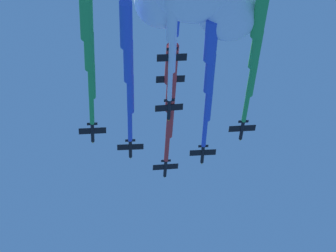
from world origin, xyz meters
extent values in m
cylinder|color=black|center=(-16.56, -16.55, 181.74)|extent=(7.16, 7.30, 1.22)
cone|color=#EAB70C|center=(-20.08, -20.17, 181.74)|extent=(1.74, 1.74, 1.16)
cylinder|color=black|center=(-13.24, -13.15, 181.74)|extent=(1.07, 1.07, 0.92)
ellipsoid|color=black|center=(-17.90, -18.01, 182.21)|extent=(1.92, 1.94, 0.76)
cube|color=black|center=(-16.18, -16.16, 181.69)|extent=(7.87, 7.77, 1.12)
cube|color=#EAB70C|center=(-13.44, -18.84, 181.31)|extent=(2.11, 2.14, 0.18)
cube|color=#EAB70C|center=(-18.92, -13.50, 182.21)|extent=(2.11, 2.14, 0.18)
cube|color=black|center=(-13.92, -13.85, 181.74)|extent=(3.05, 3.01, 0.47)
cube|color=#EAB70C|center=(-13.84, -13.92, 182.68)|extent=(1.22, 1.24, 1.90)
cylinder|color=red|center=(-8.69, -8.49, 181.74)|extent=(11.09, 11.31, 1.55)
cylinder|color=red|center=(-0.23, 0.61, 181.78)|extent=(11.64, 11.85, 2.33)
cylinder|color=red|center=(8.74, 9.22, 181.73)|extent=(12.20, 12.40, 3.11)
cylinder|color=red|center=(17.72, 17.80, 181.68)|extent=(12.76, 12.94, 3.88)
cylinder|color=black|center=(-1.02, -17.37, 181.46)|extent=(7.26, 7.13, 1.17)
cone|color=#EAB70C|center=(-4.64, -20.90, 181.46)|extent=(1.71, 1.71, 1.12)
cylinder|color=black|center=(2.37, -14.05, 181.46)|extent=(1.04, 1.05, 0.88)
ellipsoid|color=black|center=(-2.42, -18.78, 181.93)|extent=(1.92, 1.90, 0.73)
cube|color=black|center=(-0.64, -16.99, 181.41)|extent=(7.79, 7.89, 0.73)
cube|color=#EAB70C|center=(2.05, -19.74, 181.21)|extent=(2.14, 2.11, 0.15)
cube|color=#EAB70C|center=(-3.32, -14.25, 181.75)|extent=(2.14, 2.11, 0.15)
cube|color=black|center=(1.68, -14.73, 181.46)|extent=(3.02, 3.06, 0.32)
cube|color=#EAB70C|center=(1.73, -14.78, 182.41)|extent=(1.18, 1.16, 1.90)
cylinder|color=blue|center=(7.48, -9.07, 181.46)|extent=(12.29, 12.05, 1.49)
cylinder|color=blue|center=(17.04, 0.70, 181.48)|extent=(12.81, 12.59, 2.24)
cylinder|color=blue|center=(27.11, 9.96, 181.45)|extent=(13.33, 13.12, 2.99)
cylinder|color=blue|center=(37.19, 19.19, 181.42)|extent=(13.85, 13.66, 3.74)
cylinder|color=black|center=(-17.37, -1.02, 179.86)|extent=(7.28, 7.12, 1.18)
cone|color=#EAB70C|center=(-20.99, -4.54, 179.86)|extent=(1.71, 1.71, 1.12)
cylinder|color=black|center=(-13.96, 2.29, 179.86)|extent=(1.05, 1.05, 0.88)
ellipsoid|color=black|center=(-18.77, -2.42, 180.33)|extent=(1.93, 1.90, 0.73)
cube|color=black|center=(-16.99, -0.64, 179.81)|extent=(7.78, 7.90, 0.76)
cube|color=#EAB70C|center=(-14.31, -3.40, 179.60)|extent=(2.14, 2.11, 0.15)
cube|color=#EAB70C|center=(-19.66, 2.11, 180.17)|extent=(2.14, 2.11, 0.15)
cube|color=black|center=(-14.66, 1.61, 179.86)|extent=(3.02, 3.06, 0.34)
cube|color=#EAB70C|center=(-14.61, 1.56, 180.81)|extent=(1.19, 1.16, 1.90)
cylinder|color=blue|center=(-9.19, 6.93, 179.86)|extent=(11.53, 11.26, 1.50)
cylinder|color=blue|center=(-0.28, 15.99, 179.88)|extent=(12.05, 11.80, 2.25)
cylinder|color=blue|center=(9.12, 24.55, 179.85)|extent=(12.57, 12.33, 3.00)
cylinder|color=blue|center=(18.54, 33.09, 179.82)|extent=(13.09, 12.87, 3.75)
cylinder|color=black|center=(14.51, -18.19, 179.13)|extent=(7.13, 7.30, 1.21)
cone|color=#EAB70C|center=(10.99, -21.81, 179.13)|extent=(1.73, 1.73, 1.15)
cylinder|color=black|center=(17.82, -14.78, 179.13)|extent=(1.07, 1.06, 0.91)
ellipsoid|color=black|center=(13.16, -19.65, 179.59)|extent=(1.92, 1.94, 0.75)
cube|color=black|center=(14.88, -17.80, 179.08)|extent=(7.89, 7.77, 1.00)
cube|color=#EAB70C|center=(17.63, -20.47, 178.75)|extent=(2.11, 2.14, 0.17)
cube|color=#EAB70C|center=(12.14, -15.14, 179.54)|extent=(2.11, 2.14, 0.17)
cube|color=black|center=(17.14, -15.48, 179.13)|extent=(3.06, 3.01, 0.43)
cube|color=#EAB70C|center=(17.21, -15.55, 180.07)|extent=(1.20, 1.22, 1.90)
cylinder|color=green|center=(22.14, -10.33, 179.13)|extent=(10.56, 10.81, 1.54)
cylinder|color=green|center=(30.15, -1.65, 179.16)|extent=(11.11, 11.35, 2.30)
cylinder|color=green|center=(38.67, 6.53, 179.11)|extent=(11.66, 11.88, 3.07)
cylinder|color=green|center=(47.21, 14.70, 179.07)|extent=(12.21, 12.42, 3.84)
cylinder|color=black|center=(-18.19, 14.51, 181.54)|extent=(7.20, 7.24, 1.21)
cone|color=#EAB70C|center=(-21.75, 10.93, 181.54)|extent=(1.73, 1.73, 1.15)
cylinder|color=black|center=(-14.84, 17.88, 181.54)|extent=(1.07, 1.06, 0.91)
ellipsoid|color=black|center=(-19.55, 13.07, 182.01)|extent=(1.93, 1.93, 0.75)
cube|color=black|center=(-17.81, 14.90, 181.49)|extent=(7.84, 7.81, 1.01)
cube|color=#EAB70C|center=(-15.09, 12.20, 181.17)|extent=(2.12, 2.13, 0.17)
cube|color=#EAB70C|center=(-20.52, 17.59, 181.96)|extent=(2.12, 2.13, 0.17)
cube|color=black|center=(-15.52, 17.19, 181.54)|extent=(3.04, 3.03, 0.43)
cube|color=#EAB70C|center=(-15.45, 17.13, 182.49)|extent=(1.21, 1.22, 1.90)
cylinder|color=green|center=(-10.46, 22.29, 181.54)|extent=(10.68, 10.74, 1.54)
cylinder|color=green|center=(-2.33, 30.89, 181.58)|extent=(11.23, 11.28, 2.31)
cylinder|color=green|center=(6.31, 39.00, 181.53)|extent=(11.77, 11.82, 3.07)
cylinder|color=green|center=(14.96, 47.08, 181.49)|extent=(12.32, 12.36, 3.84)
cylinder|color=black|center=(5.52, 5.52, 180.15)|extent=(7.29, 7.18, 1.23)
cone|color=#EAB70C|center=(1.91, 1.98, 180.15)|extent=(1.74, 1.74, 1.17)
cylinder|color=black|center=(8.91, 8.84, 180.15)|extent=(1.07, 1.08, 0.92)
ellipsoid|color=black|center=(4.15, 4.09, 180.61)|extent=(1.94, 1.93, 0.77)
cube|color=black|center=(5.90, 5.90, 180.10)|extent=(7.78, 7.86, 1.17)
cube|color=#EAB70C|center=(8.58, 3.16, 179.69)|extent=(2.14, 2.11, 0.19)
cube|color=#EAB70C|center=(3.23, 8.62, 180.64)|extent=(2.14, 2.11, 0.19)
cube|color=black|center=(8.22, 8.16, 180.15)|extent=(3.02, 3.05, 0.49)
cube|color=#EAB70C|center=(8.30, 8.08, 181.09)|extent=(1.25, 1.23, 1.90)
cylinder|color=white|center=(13.40, 13.24, 180.15)|extent=(10.92, 10.75, 1.56)
cylinder|color=white|center=(21.74, 21.83, 180.18)|extent=(11.47, 11.31, 2.34)
cylinder|color=white|center=(30.57, 29.92, 180.13)|extent=(12.01, 11.86, 3.12)
cylinder|color=black|center=(12.88, 12.87, 181.97)|extent=(7.14, 7.29, 1.20)
cone|color=#EAB70C|center=(9.36, 9.25, 181.97)|extent=(1.73, 1.73, 1.14)
cylinder|color=black|center=(16.19, 16.28, 181.97)|extent=(1.07, 1.06, 0.90)
ellipsoid|color=black|center=(11.53, 11.42, 182.44)|extent=(1.92, 1.94, 0.75)
cube|color=black|center=(13.25, 13.26, 181.92)|extent=(7.88, 7.77, 0.97)
cube|color=#EAB70C|center=(16.00, 10.59, 181.61)|extent=(2.11, 2.14, 0.17)
cube|color=#EAB70C|center=(10.51, 15.93, 182.37)|extent=(2.11, 2.14, 0.17)
cube|color=black|center=(15.51, 15.58, 181.97)|extent=(3.06, 3.02, 0.41)
cube|color=#EAB70C|center=(15.58, 15.52, 182.92)|extent=(1.20, 1.22, 1.90)
cylinder|color=blue|center=(21.21, 21.44, 181.97)|extent=(12.17, 12.45, 1.53)
cylinder|color=blue|center=(30.63, 31.55, 182.00)|extent=(12.72, 12.98, 2.30)
cylinder|color=black|center=(20.24, 20.23, 180.30)|extent=(7.24, 7.17, 1.19)
cone|color=#EAB70C|center=(16.64, 16.68, 180.30)|extent=(1.72, 1.72, 1.13)
cylinder|color=black|center=(23.62, 23.57, 180.30)|extent=(1.05, 1.06, 0.89)
ellipsoid|color=black|center=(18.85, 18.81, 180.76)|extent=(1.92, 1.91, 0.74)
cube|color=black|center=(20.62, 20.61, 180.25)|extent=(7.81, 7.86, 0.85)
cube|color=#EAB70C|center=(23.32, 17.88, 179.99)|extent=(2.13, 2.12, 0.16)
cube|color=#EAB70C|center=(17.93, 23.34, 180.65)|extent=(2.13, 2.12, 0.16)
cube|color=black|center=(22.93, 22.89, 180.30)|extent=(3.03, 3.05, 0.37)
cube|color=#EAB70C|center=(22.98, 22.83, 181.24)|extent=(1.19, 1.18, 1.90)
cylinder|color=blue|center=(28.48, 28.36, 180.30)|extent=(11.75, 11.63, 1.51)
sphere|color=white|center=(19.40, 40.29, 186.47)|extent=(17.79, 17.79, 17.79)
sphere|color=white|center=(32.21, 27.66, 188.89)|extent=(15.42, 15.42, 15.42)
camera|label=1|loc=(132.74, 123.26, 26.54)|focal=83.05mm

